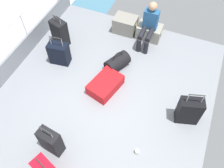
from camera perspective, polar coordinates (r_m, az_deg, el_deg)
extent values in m
cube|color=gray|center=(5.05, -2.45, -3.80)|extent=(4.40, 5.20, 0.06)
cube|color=gray|center=(5.78, -22.67, 4.84)|extent=(0.06, 5.20, 0.45)
cylinder|color=silver|center=(5.92, -19.66, 11.37)|extent=(0.04, 0.04, 1.00)
cube|color=gray|center=(6.27, 3.17, 13.98)|extent=(0.56, 0.43, 0.42)
torus|color=tan|center=(6.30, 0.64, 15.23)|extent=(0.02, 0.12, 0.12)
torus|color=tan|center=(6.15, 5.81, 13.86)|extent=(0.02, 0.12, 0.12)
cube|color=gray|center=(6.18, 8.87, 12.22)|extent=(0.60, 0.40, 0.36)
torus|color=tan|center=(6.18, 6.17, 13.52)|extent=(0.02, 0.12, 0.12)
torus|color=tan|center=(6.09, 11.76, 11.88)|extent=(0.02, 0.12, 0.12)
cube|color=#26598C|center=(5.87, 9.25, 14.97)|extent=(0.34, 0.20, 0.48)
sphere|color=tan|center=(5.66, 9.74, 17.79)|extent=(0.20, 0.20, 0.20)
cylinder|color=black|center=(5.76, 8.96, 11.48)|extent=(0.12, 0.40, 0.12)
cylinder|color=black|center=(5.77, 8.09, 8.66)|extent=(0.11, 0.11, 0.36)
cylinder|color=black|center=(5.79, 7.23, 11.99)|extent=(0.12, 0.40, 0.12)
cylinder|color=black|center=(5.80, 6.39, 9.18)|extent=(0.11, 0.11, 0.36)
cube|color=black|center=(4.73, 17.86, -6.08)|extent=(0.47, 0.35, 0.64)
cylinder|color=#A5A8AD|center=(4.35, 17.63, -3.16)|extent=(0.02, 0.02, 0.21)
cylinder|color=#A5A8AD|center=(4.42, 20.83, -3.39)|extent=(0.02, 0.02, 0.21)
cylinder|color=#2D2D2D|center=(4.30, 19.63, -2.51)|extent=(0.27, 0.10, 0.02)
cube|color=silver|center=(4.71, 18.06, -4.13)|extent=(0.05, 0.02, 0.08)
cube|color=black|center=(4.39, -14.33, -13.14)|extent=(0.41, 0.26, 0.61)
cylinder|color=#A5A8AD|center=(4.10, -16.64, -10.25)|extent=(0.02, 0.02, 0.14)
cylinder|color=#A5A8AD|center=(4.01, -14.16, -11.86)|extent=(0.02, 0.02, 0.14)
cylinder|color=#2D2D2D|center=(3.99, -15.64, -10.62)|extent=(0.25, 0.05, 0.02)
cube|color=green|center=(4.35, -13.59, -11.70)|extent=(0.05, 0.01, 0.08)
cube|color=red|center=(5.07, -1.61, -0.20)|extent=(0.65, 0.83, 0.26)
cube|color=green|center=(5.19, 0.90, 2.89)|extent=(0.05, 0.02, 0.08)
cube|color=black|center=(5.58, -12.47, 7.12)|extent=(0.48, 0.32, 0.53)
cylinder|color=#A5A8AD|center=(5.38, -14.50, 10.05)|extent=(0.02, 0.02, 0.21)
cylinder|color=#A5A8AD|center=(5.27, -11.84, 9.66)|extent=(0.02, 0.02, 0.21)
cylinder|color=#2D2D2D|center=(5.25, -13.40, 10.69)|extent=(0.29, 0.06, 0.02)
cube|color=green|center=(5.63, -12.04, 8.39)|extent=(0.05, 0.01, 0.08)
cylinder|color=#A5A8AD|center=(3.98, -17.52, -16.82)|extent=(0.02, 0.02, 0.09)
cylinder|color=#2D2D2D|center=(3.89, -16.70, -17.71)|extent=(0.23, 0.10, 0.02)
cube|color=white|center=(4.11, -14.46, -17.63)|extent=(0.05, 0.02, 0.08)
cube|color=black|center=(5.98, -12.31, 11.84)|extent=(0.44, 0.35, 0.66)
cylinder|color=#A5A8AD|center=(5.81, -13.77, 15.14)|extent=(0.02, 0.02, 0.12)
cylinder|color=#A5A8AD|center=(5.66, -12.23, 14.29)|extent=(0.02, 0.02, 0.12)
cylinder|color=#2D2D2D|center=(5.70, -13.13, 15.19)|extent=(0.24, 0.10, 0.02)
cube|color=green|center=(5.95, -11.60, 13.40)|extent=(0.05, 0.02, 0.08)
cylinder|color=black|center=(5.41, 1.28, 5.17)|extent=(0.53, 0.64, 0.33)
torus|color=black|center=(5.28, 1.31, 6.41)|extent=(0.14, 0.26, 0.28)
cylinder|color=white|center=(4.49, 6.01, -15.78)|extent=(0.08, 0.08, 0.10)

